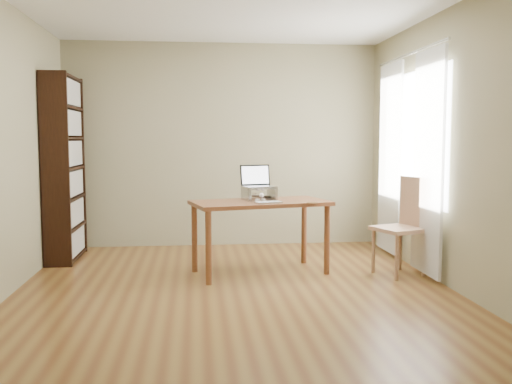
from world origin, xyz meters
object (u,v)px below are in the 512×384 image
(bookshelf, at_px, (65,168))
(keyboard, at_px, (268,202))
(laptop, at_px, (259,181))
(cat, at_px, (256,194))
(desk, at_px, (260,211))
(chair, at_px, (407,222))

(bookshelf, relative_size, keyboard, 7.33)
(laptop, xyz_separation_m, cat, (-0.03, -0.03, -0.12))
(laptop, bearing_deg, keyboard, -94.41)
(desk, bearing_deg, laptop, 76.37)
(laptop, distance_m, chair, 1.57)
(chair, bearing_deg, desk, 150.34)
(desk, bearing_deg, chair, -22.37)
(bookshelf, distance_m, cat, 2.27)
(cat, height_order, chair, chair)
(desk, relative_size, chair, 1.50)
(desk, relative_size, cat, 3.09)
(desk, xyz_separation_m, laptop, (0.00, 0.14, 0.29))
(desk, distance_m, cat, 0.20)
(desk, xyz_separation_m, cat, (-0.03, 0.11, 0.17))
(bookshelf, distance_m, desk, 2.36)
(laptop, relative_size, cat, 0.76)
(bookshelf, xyz_separation_m, cat, (2.11, -0.81, -0.23))
(bookshelf, bearing_deg, keyboard, -27.36)
(keyboard, bearing_deg, cat, 86.65)
(bookshelf, xyz_separation_m, desk, (2.14, -0.92, -0.40))
(laptop, relative_size, keyboard, 1.28)
(cat, bearing_deg, chair, -22.23)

